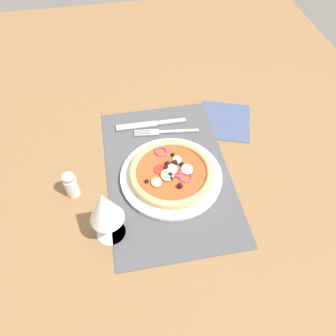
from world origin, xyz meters
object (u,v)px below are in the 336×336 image
Objects in this scene: pizza at (171,172)px; wine_glass at (105,208)px; fork at (163,132)px; knife at (150,124)px; napkin at (225,121)px; plate at (171,176)px; pepper_shaker at (71,185)px.

pizza is 1.40× the size of wine_glass.
knife reaches higher than fork.
plate is at bearing 132.64° from napkin.
napkin is (-2.02, -21.40, -0.47)cm from knife.
plate is 1.69× the size of wine_glass.
pepper_shaker reaches higher than pizza.
wine_glass is 47.24cm from napkin.
fork is at bearing -30.29° from wine_glass.
pepper_shaker reaches higher than plate.
knife is (3.66, 2.91, 0.03)cm from fork.
pizza reaches higher than knife.
fork is 1.14× the size of napkin.
knife reaches higher than napkin.
plate is 1.21× the size of pizza.
fork is 18.57cm from napkin.
pizza is 1.32× the size of napkin.
pepper_shaker reaches higher than knife.
pepper_shaker is at bearing 90.11° from plate.
napkin is at bearing -47.34° from pizza.
wine_glass is (-12.36, 15.90, 9.44)cm from plate.
pepper_shaker is (-0.05, 23.98, 2.31)cm from plate.
plate is 16.01cm from fork.
napkin is (17.63, -19.15, -0.76)cm from plate.
pizza is 19.88cm from knife.
fork is at bearing -56.94° from pepper_shaker.
pizza is at bearing 94.45° from fork.
plate is 1.64cm from pizza.
plate is 1.40× the size of fork.
napkin is 46.71cm from pepper_shaker.
napkin is at bearing -67.71° from pepper_shaker.
pepper_shaker is (-17.68, 43.12, 3.07)cm from napkin.
plate reaches higher than knife.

